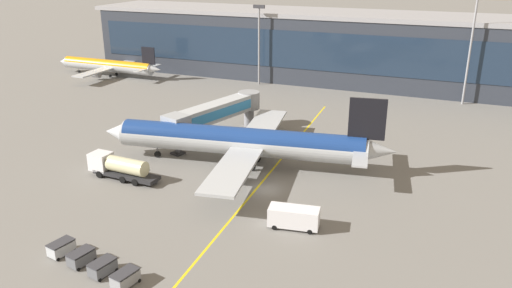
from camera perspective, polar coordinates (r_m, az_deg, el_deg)
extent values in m
plane|color=slate|center=(68.19, 1.14, -5.16)|extent=(700.00, 700.00, 0.00)
cube|color=yellow|center=(70.33, 0.68, -4.32)|extent=(3.81, 79.94, 0.01)
cube|color=#2D333D|center=(127.02, 15.54, 9.93)|extent=(155.38, 20.52, 15.76)
cube|color=#1E2D42|center=(116.80, 14.88, 9.51)|extent=(150.72, 0.16, 8.83)
cube|color=#99999E|center=(125.87, 15.91, 13.67)|extent=(158.49, 20.94, 1.00)
cylinder|color=#B2B7BC|center=(74.73, -1.79, 0.22)|extent=(37.29, 9.81, 3.90)
cylinder|color=navy|center=(74.61, -1.79, 0.47)|extent=(36.53, 9.54, 3.74)
cone|color=#B2B7BC|center=(81.90, -15.40, 1.31)|extent=(4.44, 4.28, 3.70)
cone|color=#B2B7BC|center=(72.37, 13.81, -0.75)|extent=(5.15, 4.02, 3.31)
cube|color=black|center=(70.89, 12.46, 2.76)|extent=(5.06, 1.17, 5.85)
cube|color=#B2B7BC|center=(68.64, 11.69, -1.57)|extent=(2.98, 6.48, 0.24)
cube|color=#B2B7BC|center=(75.94, 11.91, 0.58)|extent=(2.98, 6.48, 0.24)
cube|color=#B2B7BC|center=(65.74, -2.69, -2.98)|extent=(7.24, 16.17, 0.40)
cube|color=#B2B7BC|center=(83.45, 0.93, 2.21)|extent=(7.24, 16.17, 0.40)
cylinder|color=#939399|center=(69.02, -2.84, -3.05)|extent=(3.31, 2.60, 2.14)
cylinder|color=#939399|center=(81.51, -0.18, 0.74)|extent=(3.31, 2.60, 2.14)
cylinder|color=black|center=(80.14, -11.05, -1.14)|extent=(1.05, 0.56, 1.00)
cylinder|color=slate|center=(79.84, -11.09, -0.58)|extent=(0.20, 0.20, 1.70)
cylinder|color=black|center=(73.80, -0.43, -2.67)|extent=(1.05, 0.56, 1.00)
cylinder|color=slate|center=(73.47, -0.43, -2.06)|extent=(0.20, 0.20, 1.70)
cylinder|color=black|center=(76.95, 0.18, -1.67)|extent=(1.05, 0.56, 1.00)
cylinder|color=slate|center=(76.64, 0.18, -1.08)|extent=(0.20, 0.20, 1.70)
cube|color=#B2B7BC|center=(85.44, -4.60, 3.70)|extent=(7.80, 18.08, 2.80)
cube|color=#2D84C6|center=(85.41, -4.58, 3.69)|extent=(7.13, 15.35, 1.54)
cube|color=#9EA3A8|center=(79.42, -8.99, 2.20)|extent=(4.34, 4.06, 2.94)
cylinder|color=#4C4C51|center=(80.46, -8.87, 0.06)|extent=(0.70, 0.70, 3.54)
cube|color=#262628|center=(81.03, -8.80, -1.02)|extent=(2.22, 2.22, 0.30)
cylinder|color=gray|center=(91.95, -0.80, 4.97)|extent=(3.90, 3.90, 3.08)
cylinder|color=gray|center=(92.84, -0.80, 3.09)|extent=(1.80, 1.80, 3.54)
cube|color=#232326|center=(73.17, -14.41, -3.35)|extent=(10.11, 3.01, 0.50)
cube|color=silver|center=(75.44, -17.09, -1.86)|extent=(2.92, 2.64, 2.50)
cube|color=black|center=(76.08, -17.84, -1.35)|extent=(0.28, 2.31, 1.12)
cylinder|color=beige|center=(72.48, -14.33, -2.41)|extent=(6.10, 2.50, 2.20)
cylinder|color=black|center=(74.85, -17.25, -3.30)|extent=(1.02, 0.40, 1.00)
cylinder|color=black|center=(76.44, -16.07, -2.67)|extent=(1.02, 0.40, 1.00)
cylinder|color=black|center=(72.27, -14.80, -3.91)|extent=(1.02, 0.40, 1.00)
cylinder|color=black|center=(73.92, -13.64, -3.24)|extent=(1.02, 0.40, 1.00)
cylinder|color=black|center=(71.01, -13.49, -4.23)|extent=(1.02, 0.40, 1.00)
cylinder|color=black|center=(72.69, -12.34, -3.54)|extent=(1.02, 0.40, 1.00)
cube|color=white|center=(58.70, 4.29, -8.18)|extent=(6.08, 3.14, 2.20)
cube|color=black|center=(58.73, 2.90, -7.70)|extent=(2.32, 2.35, 0.66)
cylinder|color=black|center=(58.66, 2.11, -9.38)|extent=(0.63, 0.34, 0.60)
cylinder|color=black|center=(60.43, 2.52, -8.43)|extent=(0.63, 0.34, 0.60)
cylinder|color=black|center=(58.10, 6.09, -9.81)|extent=(0.63, 0.34, 0.60)
cylinder|color=black|center=(59.89, 6.37, -8.84)|extent=(0.63, 0.34, 0.60)
cube|color=#B2B7BC|center=(57.77, -21.10, -10.91)|extent=(1.98, 2.84, 1.10)
cube|color=#333338|center=(57.43, -21.19, -10.31)|extent=(2.02, 2.90, 0.10)
cylinder|color=black|center=(59.08, -20.65, -10.73)|extent=(0.19, 0.38, 0.36)
cylinder|color=black|center=(58.00, -19.75, -11.23)|extent=(0.19, 0.38, 0.36)
cylinder|color=black|center=(58.13, -22.31, -11.52)|extent=(0.19, 0.38, 0.36)
cylinder|color=black|center=(57.03, -21.43, -12.04)|extent=(0.19, 0.38, 0.36)
cube|color=#595B60|center=(55.47, -19.11, -12.02)|extent=(1.98, 2.84, 1.10)
cube|color=#333338|center=(55.11, -19.19, -11.40)|extent=(2.02, 2.90, 0.10)
cylinder|color=black|center=(56.79, -18.69, -11.81)|extent=(0.19, 0.38, 0.36)
cylinder|color=black|center=(55.75, -17.70, -12.34)|extent=(0.19, 0.38, 0.36)
cylinder|color=black|center=(55.80, -20.38, -12.66)|extent=(0.19, 0.38, 0.36)
cylinder|color=black|center=(54.74, -19.41, -13.22)|extent=(0.19, 0.38, 0.36)
cube|color=#595B60|center=(53.26, -16.92, -13.21)|extent=(1.98, 2.84, 1.10)
cube|color=#333338|center=(52.89, -17.00, -12.58)|extent=(2.02, 2.90, 0.10)
cylinder|color=black|center=(54.59, -16.54, -12.96)|extent=(0.19, 0.38, 0.36)
cylinder|color=black|center=(53.59, -15.46, -13.52)|extent=(0.19, 0.38, 0.36)
cylinder|color=black|center=(53.56, -18.26, -13.88)|extent=(0.19, 0.38, 0.36)
cylinder|color=black|center=(52.54, -17.20, -14.48)|extent=(0.19, 0.38, 0.36)
cube|color=gray|center=(51.16, -14.53, -14.48)|extent=(1.98, 2.84, 1.10)
cube|color=#333338|center=(50.77, -14.60, -13.83)|extent=(2.02, 2.90, 0.10)
cylinder|color=black|center=(52.49, -14.19, -14.18)|extent=(0.19, 0.38, 0.36)
cylinder|color=black|center=(51.55, -13.02, -14.78)|extent=(0.19, 0.38, 0.36)
cylinder|color=black|center=(51.42, -15.94, -15.18)|extent=(0.19, 0.38, 0.36)
cylinder|color=#B2B7BC|center=(138.48, -16.41, 8.46)|extent=(26.83, 3.05, 2.85)
cylinder|color=orange|center=(138.43, -16.42, 8.56)|extent=(26.29, 2.93, 2.73)
cone|color=#B2B7BC|center=(147.87, -20.83, 8.68)|extent=(2.87, 2.73, 2.70)
cone|color=#B2B7BC|center=(129.87, -11.35, 8.26)|extent=(3.43, 2.45, 2.42)
cube|color=black|center=(130.16, -12.06, 9.71)|extent=(3.70, 0.29, 4.27)
cube|color=#B2B7BC|center=(128.76, -12.86, 8.11)|extent=(1.46, 4.56, 0.17)
cube|color=#B2B7BC|center=(133.33, -11.45, 8.63)|extent=(1.46, 4.56, 0.17)
cube|color=#B2B7BC|center=(132.56, -17.93, 7.70)|extent=(3.52, 11.28, 0.29)
cube|color=#B2B7BC|center=(143.30, -14.31, 8.95)|extent=(3.52, 11.28, 0.29)
cylinder|color=#939399|center=(134.72, -17.57, 7.49)|extent=(2.20, 1.58, 1.57)
cylinder|color=#939399|center=(142.35, -14.99, 8.40)|extent=(2.20, 1.58, 1.57)
cylinder|color=black|center=(145.13, -19.33, 7.73)|extent=(0.72, 0.29, 0.72)
cylinder|color=slate|center=(145.00, -19.36, 7.97)|extent=(0.14, 0.14, 1.23)
cylinder|color=black|center=(136.98, -16.12, 7.37)|extent=(0.72, 0.29, 0.72)
cylinder|color=slate|center=(136.85, -16.14, 7.63)|extent=(0.14, 0.14, 1.23)
cylinder|color=black|center=(138.93, -15.47, 7.61)|extent=(0.72, 0.29, 0.72)
cylinder|color=slate|center=(138.80, -15.49, 7.86)|extent=(0.14, 0.14, 1.23)
cylinder|color=gray|center=(113.60, 23.07, 10.14)|extent=(0.44, 0.44, 24.53)
cylinder|color=gray|center=(122.85, 0.34, 10.86)|extent=(0.44, 0.44, 18.05)
cube|color=#333338|center=(121.64, 0.35, 15.25)|extent=(2.80, 0.50, 0.80)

